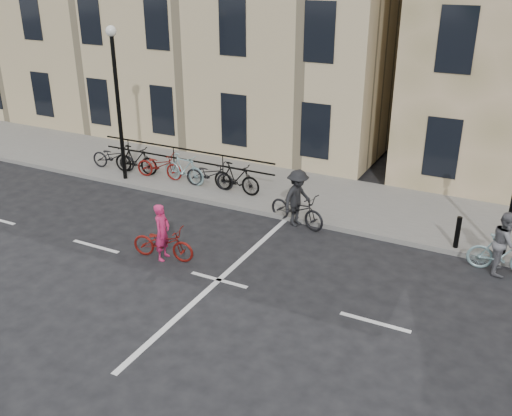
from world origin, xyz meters
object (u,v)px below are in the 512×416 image
at_px(cyclist_dark, 297,204).
at_px(lamp_post, 116,85).
at_px(cyclist_grey, 504,248).
at_px(cyclist_pink, 163,240).

bearing_deg(cyclist_dark, lamp_post, 101.31).
relative_size(cyclist_grey, cyclist_dark, 0.85).
bearing_deg(cyclist_dark, cyclist_grey, -77.00).
relative_size(lamp_post, cyclist_grey, 3.01).
bearing_deg(cyclist_pink, cyclist_dark, -41.08).
distance_m(cyclist_pink, cyclist_grey, 8.77).
bearing_deg(cyclist_grey, cyclist_dark, 82.25).
height_order(cyclist_grey, cyclist_dark, cyclist_dark).
distance_m(lamp_post, cyclist_pink, 6.82).
xyz_separation_m(lamp_post, cyclist_dark, (6.93, -0.50, -2.80)).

